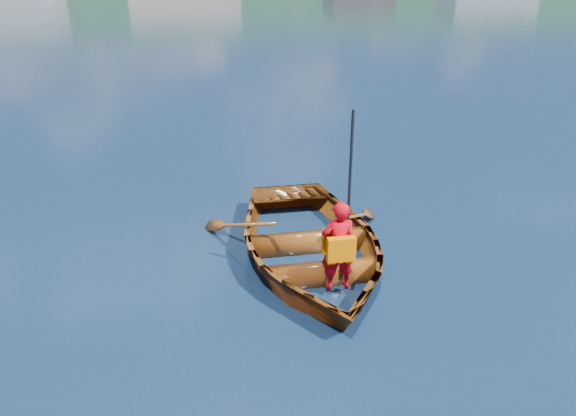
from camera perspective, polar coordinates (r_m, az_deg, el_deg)
The scene contains 3 objects.
ground at distance 7.06m, azimuth 2.76°, elevation -8.92°, with size 600.00×600.00×0.00m.
rowboat at distance 7.70m, azimuth 2.20°, elevation -3.68°, with size 2.94×4.02×0.81m.
child_paddler at distance 6.77m, azimuth 5.17°, elevation -3.82°, with size 0.43×0.35×2.20m.
Camera 1 is at (-1.20, -5.80, 3.84)m, focal length 35.00 mm.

